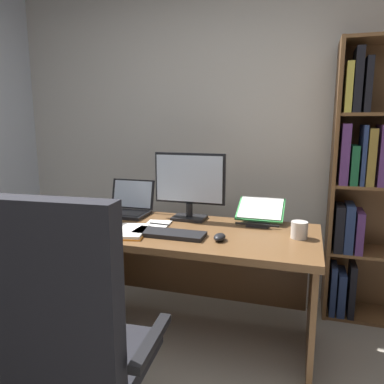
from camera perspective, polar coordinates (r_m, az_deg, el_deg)
wall_back at (r=3.02m, az=9.07°, el=10.38°), size 4.63×0.12×2.74m
desk at (r=2.41m, az=0.08°, el=-9.99°), size 1.55×0.75×0.73m
office_chair at (r=1.68m, az=-17.15°, el=-22.49°), size 0.64×0.60×1.13m
monitor at (r=2.47m, az=-0.38°, el=0.92°), size 0.49×0.16×0.45m
laptop at (r=2.69m, az=-9.96°, el=-2.29°), size 0.33×0.29×0.23m
keyboard at (r=2.17m, az=-3.54°, el=-6.42°), size 0.42×0.15×0.02m
computer_mouse at (r=2.08m, az=4.26°, el=-6.93°), size 0.06×0.10×0.04m
reading_stand_with_book at (r=2.48m, az=10.45°, el=-2.90°), size 0.30×0.30×0.14m
open_binder at (r=2.27m, az=-12.53°, el=-5.85°), size 0.49×0.37×0.02m
notepad at (r=2.37m, az=-5.45°, el=-5.07°), size 0.17×0.22×0.01m
pen at (r=2.36m, az=-5.01°, el=-4.91°), size 0.14×0.02×0.01m
coffee_mug at (r=2.20m, az=16.16°, el=-5.61°), size 0.09×0.09×0.10m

